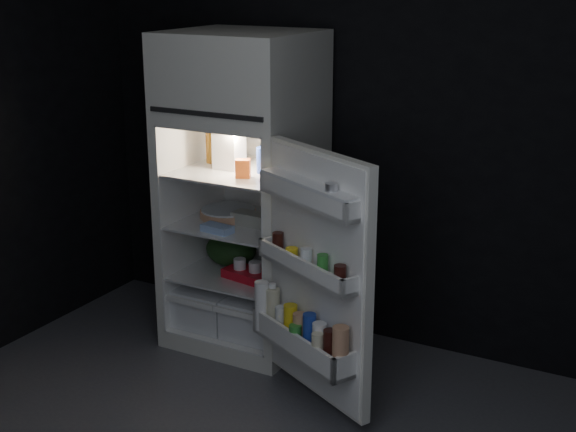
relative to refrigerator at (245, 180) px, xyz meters
The scene contains 16 objects.
wall_back 1.00m from the refrigerator, 24.43° to the left, with size 4.00×0.00×2.70m, color black.
refrigerator is the anchor object (origin of this frame).
fridge_door 0.95m from the refrigerator, 37.82° to the right, with size 0.73×0.50×1.22m.
milk_jug 0.21m from the refrigerator, 153.43° to the right, with size 0.14×0.14×0.24m, color white.
mayo_jar 0.21m from the refrigerator, 10.82° to the right, with size 0.11×0.11×0.14m, color #1D39A0.
jam_jar 0.24m from the refrigerator, ahead, with size 0.09×0.09×0.13m, color black.
amber_bottle 0.30m from the refrigerator, behind, with size 0.07×0.07×0.22m, color #AB691B.
small_carton 0.24m from the refrigerator, 60.94° to the right, with size 0.08×0.06×0.10m, color #C44F17.
egg_carton 0.24m from the refrigerator, 34.55° to the right, with size 0.27×0.10×0.07m, color #99998B.
pie 0.24m from the refrigerator, behind, with size 0.32×0.32×0.04m, color tan.
flat_package 0.34m from the refrigerator, 92.73° to the right, with size 0.17×0.09×0.04m, color #8FADDE.
wrapped_pkg 0.27m from the refrigerator, 24.72° to the left, with size 0.11×0.09×0.05m, color beige.
produce_bag 0.44m from the refrigerator, behind, with size 0.31×0.26×0.20m, color #193815.
yogurt_tray 0.53m from the refrigerator, 53.40° to the right, with size 0.29×0.15×0.05m, color red.
small_can_red 0.51m from the refrigerator, 27.44° to the left, with size 0.07×0.07×0.09m, color red.
small_can_silver 0.57m from the refrigerator, 26.47° to the left, with size 0.06×0.06×0.09m, color silver.
Camera 1 is at (1.46, -2.39, 2.10)m, focal length 50.00 mm.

